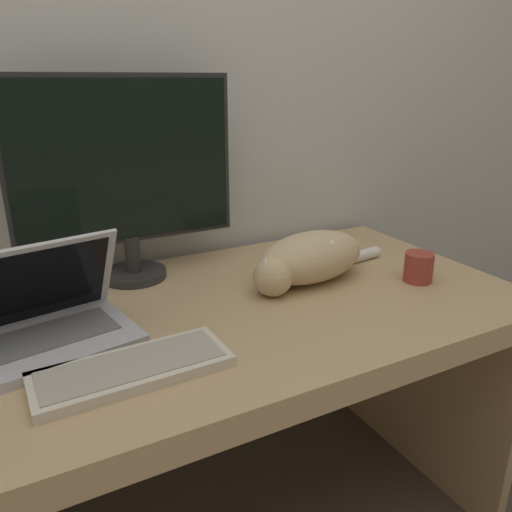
{
  "coord_description": "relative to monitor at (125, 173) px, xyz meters",
  "views": [
    {
      "loc": [
        -0.32,
        -0.59,
        1.22
      ],
      "look_at": [
        0.17,
        0.33,
        0.84
      ],
      "focal_mm": 35.0,
      "sensor_mm": 36.0,
      "label": 1
    }
  ],
  "objects": [
    {
      "name": "wall_back",
      "position": [
        0.03,
        0.16,
        0.31
      ],
      "size": [
        6.4,
        0.06,
        2.6
      ],
      "color": "silver",
      "rests_on": "ground_plane"
    },
    {
      "name": "desk",
      "position": [
        0.03,
        -0.27,
        -0.42
      ],
      "size": [
        1.63,
        0.74,
        0.72
      ],
      "color": "tan",
      "rests_on": "ground_plane"
    },
    {
      "name": "monitor",
      "position": [
        0.0,
        0.0,
        0.0
      ],
      "size": [
        0.56,
        0.17,
        0.51
      ],
      "color": "#282828",
      "rests_on": "desk"
    },
    {
      "name": "laptop",
      "position": [
        -0.26,
        -0.27,
        -0.24
      ],
      "size": [
        0.38,
        0.28,
        0.21
      ],
      "rotation": [
        0.0,
        0.0,
        0.18
      ],
      "color": "#B7B7BC",
      "rests_on": "desk"
    },
    {
      "name": "external_keyboard",
      "position": [
        -0.12,
        -0.45,
        -0.27
      ],
      "size": [
        0.35,
        0.14,
        0.02
      ],
      "rotation": [
        0.0,
        0.0,
        0.03
      ],
      "color": "beige",
      "rests_on": "desk"
    },
    {
      "name": "cat",
      "position": [
        0.39,
        -0.24,
        -0.21
      ],
      "size": [
        0.46,
        0.2,
        0.13
      ],
      "rotation": [
        0.0,
        0.0,
        0.12
      ],
      "color": "#D1B284",
      "rests_on": "desk"
    },
    {
      "name": "coffee_mug",
      "position": [
        0.64,
        -0.37,
        -0.24
      ],
      "size": [
        0.07,
        0.07,
        0.08
      ],
      "color": "#9E382D",
      "rests_on": "desk"
    }
  ]
}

